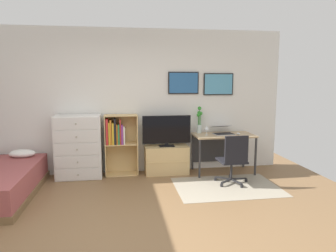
# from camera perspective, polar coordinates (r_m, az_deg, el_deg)

# --- Properties ---
(ground_plane) EXTENTS (7.20, 7.20, 0.00)m
(ground_plane) POSITION_cam_1_polar(r_m,az_deg,el_deg) (3.98, -6.97, -18.09)
(ground_plane) COLOR brown
(wall_back_with_posters) EXTENTS (6.12, 0.09, 2.70)m
(wall_back_with_posters) POSITION_cam_1_polar(r_m,az_deg,el_deg) (6.00, -7.81, 4.41)
(wall_back_with_posters) COLOR silver
(wall_back_with_posters) RESTS_ON ground_plane
(area_rug) EXTENTS (1.70, 1.20, 0.01)m
(area_rug) POSITION_cam_1_polar(r_m,az_deg,el_deg) (5.42, 10.57, -10.73)
(area_rug) COLOR #9E937F
(area_rug) RESTS_ON ground_plane
(dresser) EXTENTS (0.81, 0.46, 1.14)m
(dresser) POSITION_cam_1_polar(r_m,az_deg,el_deg) (5.89, -15.87, -3.64)
(dresser) COLOR silver
(dresser) RESTS_ON ground_plane
(bookshelf) EXTENTS (0.60, 0.30, 1.13)m
(bookshelf) POSITION_cam_1_polar(r_m,az_deg,el_deg) (5.88, -8.95, -2.40)
(bookshelf) COLOR tan
(bookshelf) RESTS_ON ground_plane
(tv_stand) EXTENTS (0.81, 0.41, 0.53)m
(tv_stand) POSITION_cam_1_polar(r_m,az_deg,el_deg) (5.99, -0.27, -6.11)
(tv_stand) COLOR tan
(tv_stand) RESTS_ON ground_plane
(television) EXTENTS (0.90, 0.16, 0.58)m
(television) POSITION_cam_1_polar(r_m,az_deg,el_deg) (5.85, -0.24, -0.90)
(television) COLOR black
(television) RESTS_ON tv_stand
(desk) EXTENTS (1.12, 0.61, 0.74)m
(desk) POSITION_cam_1_polar(r_m,az_deg,el_deg) (6.13, 9.75, -2.60)
(desk) COLOR tan
(desk) RESTS_ON ground_plane
(office_chair) EXTENTS (0.56, 0.58, 0.86)m
(office_chair) POSITION_cam_1_polar(r_m,az_deg,el_deg) (5.42, 11.79, -5.75)
(office_chair) COLOR #232326
(office_chair) RESTS_ON ground_plane
(laptop) EXTENTS (0.42, 0.45, 0.17)m
(laptop) POSITION_cam_1_polar(r_m,az_deg,el_deg) (6.10, 9.75, -0.77)
(laptop) COLOR #B7B7BC
(laptop) RESTS_ON desk
(computer_mouse) EXTENTS (0.06, 0.10, 0.03)m
(computer_mouse) POSITION_cam_1_polar(r_m,az_deg,el_deg) (6.08, 12.60, -1.35)
(computer_mouse) COLOR silver
(computer_mouse) RESTS_ON desk
(bamboo_vase) EXTENTS (0.11, 0.10, 0.52)m
(bamboo_vase) POSITION_cam_1_polar(r_m,az_deg,el_deg) (6.09, 5.69, 1.01)
(bamboo_vase) COLOR silver
(bamboo_vase) RESTS_ON desk
(wine_glass) EXTENTS (0.07, 0.07, 0.18)m
(wine_glass) POSITION_cam_1_polar(r_m,az_deg,el_deg) (5.88, 7.02, -0.36)
(wine_glass) COLOR silver
(wine_glass) RESTS_ON desk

